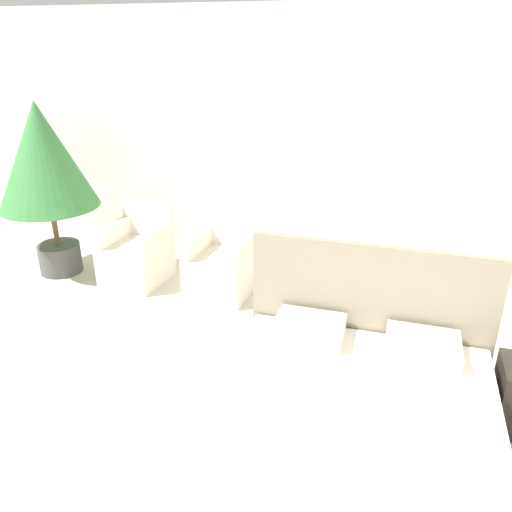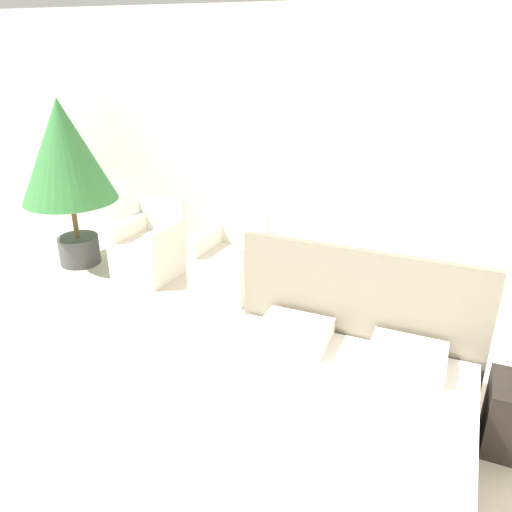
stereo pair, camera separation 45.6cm
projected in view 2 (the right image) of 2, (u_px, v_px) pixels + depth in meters
The scene contains 5 objects.
wall_back at pixel (284, 148), 5.50m from camera, with size 10.00×0.06×2.90m.
bed at pixel (316, 446), 3.04m from camera, with size 1.83×2.18×1.19m.
armchair_near_window_left at pixel (150, 252), 5.79m from camera, with size 0.69×0.71×0.86m.
armchair_near_window_right at pixel (229, 266), 5.42m from camera, with size 0.67×0.69×0.86m.
potted_palm at pixel (65, 157), 5.68m from camera, with size 1.09×1.09×1.97m.
Camera 2 is at (1.89, -1.04, 2.56)m, focal length 35.00 mm.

